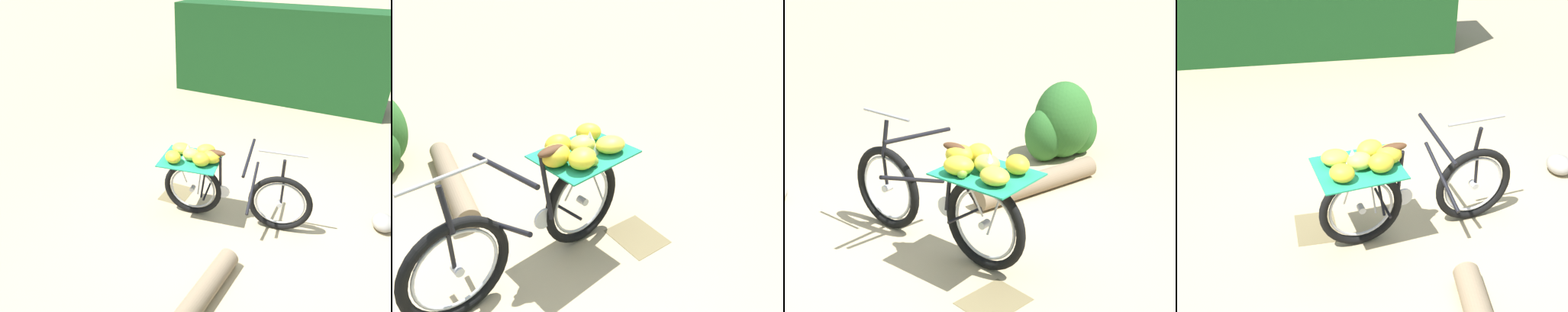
% 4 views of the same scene
% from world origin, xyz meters
% --- Properties ---
extents(ground_plane, '(60.00, 60.00, 0.00)m').
position_xyz_m(ground_plane, '(0.00, 0.00, 0.00)').
color(ground_plane, tan).
extents(bicycle, '(0.76, 1.80, 1.03)m').
position_xyz_m(bicycle, '(0.05, -0.38, 0.53)').
color(bicycle, black).
rests_on(bicycle, ground_plane).
extents(fallen_log, '(1.44, 0.39, 0.21)m').
position_xyz_m(fallen_log, '(1.43, -0.11, 0.10)').
color(fallen_log, '#7F6B51').
rests_on(fallen_log, ground_plane).
extents(leaf_litter_patch, '(0.44, 0.36, 0.01)m').
position_xyz_m(leaf_litter_patch, '(-0.17, -1.10, 0.00)').
color(leaf_litter_patch, olive).
rests_on(leaf_litter_patch, ground_plane).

